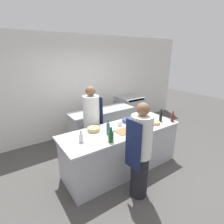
{
  "coord_description": "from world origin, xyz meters",
  "views": [
    {
      "loc": [
        -1.94,
        -2.48,
        2.31
      ],
      "look_at": [
        0.0,
        0.35,
        1.15
      ],
      "focal_mm": 28.0,
      "sensor_mm": 36.0,
      "label": 1
    }
  ],
  "objects_px": {
    "bottle_wine": "(81,137)",
    "bowl_ceramic_blue": "(144,129)",
    "chef_at_stove": "(92,124)",
    "bottle_cooking_oil": "(108,128)",
    "bottle_olive_oil": "(172,117)",
    "cup": "(120,123)",
    "oven_range": "(129,111)",
    "bowl_mixing_large": "(154,123)",
    "bowl_wooden_salad": "(94,129)",
    "bottle_vinegar": "(161,116)",
    "bowl_prep_small": "(128,120)",
    "chef_at_prep_near": "(140,152)",
    "bottle_sauce": "(111,136)"
  },
  "relations": [
    {
      "from": "bottle_sauce",
      "to": "cup",
      "type": "height_order",
      "value": "bottle_sauce"
    },
    {
      "from": "bottle_wine",
      "to": "bowl_mixing_large",
      "type": "distance_m",
      "value": 1.61
    },
    {
      "from": "chef_at_prep_near",
      "to": "bowl_prep_small",
      "type": "height_order",
      "value": "chef_at_prep_near"
    },
    {
      "from": "bottle_olive_oil",
      "to": "bowl_prep_small",
      "type": "xyz_separation_m",
      "value": [
        -0.82,
        0.52,
        -0.06
      ]
    },
    {
      "from": "bowl_wooden_salad",
      "to": "cup",
      "type": "height_order",
      "value": "cup"
    },
    {
      "from": "bowl_wooden_salad",
      "to": "bowl_mixing_large",
      "type": "bearing_deg",
      "value": -18.3
    },
    {
      "from": "bottle_vinegar",
      "to": "bottle_sauce",
      "type": "relative_size",
      "value": 1.06
    },
    {
      "from": "bottle_olive_oil",
      "to": "cup",
      "type": "bearing_deg",
      "value": 157.18
    },
    {
      "from": "bowl_wooden_salad",
      "to": "cup",
      "type": "relative_size",
      "value": 2.48
    },
    {
      "from": "bottle_cooking_oil",
      "to": "cup",
      "type": "height_order",
      "value": "bottle_cooking_oil"
    },
    {
      "from": "bottle_olive_oil",
      "to": "bowl_mixing_large",
      "type": "height_order",
      "value": "bottle_olive_oil"
    },
    {
      "from": "oven_range",
      "to": "chef_at_prep_near",
      "type": "relative_size",
      "value": 0.59
    },
    {
      "from": "bowl_prep_small",
      "to": "chef_at_stove",
      "type": "bearing_deg",
      "value": 144.68
    },
    {
      "from": "bottle_wine",
      "to": "cup",
      "type": "bearing_deg",
      "value": 11.18
    },
    {
      "from": "bowl_prep_small",
      "to": "bowl_ceramic_blue",
      "type": "xyz_separation_m",
      "value": [
        -0.02,
        -0.52,
        -0.01
      ]
    },
    {
      "from": "bottle_vinegar",
      "to": "bowl_prep_small",
      "type": "relative_size",
      "value": 1.09
    },
    {
      "from": "bowl_wooden_salad",
      "to": "cup",
      "type": "xyz_separation_m",
      "value": [
        0.57,
        -0.07,
        0.01
      ]
    },
    {
      "from": "cup",
      "to": "bottle_vinegar",
      "type": "bearing_deg",
      "value": -18.67
    },
    {
      "from": "bottle_cooking_oil",
      "to": "bowl_prep_small",
      "type": "bearing_deg",
      "value": 21.12
    },
    {
      "from": "cup",
      "to": "chef_at_prep_near",
      "type": "bearing_deg",
      "value": -106.25
    },
    {
      "from": "bottle_vinegar",
      "to": "bottle_wine",
      "type": "relative_size",
      "value": 1.35
    },
    {
      "from": "bottle_vinegar",
      "to": "bottle_cooking_oil",
      "type": "relative_size",
      "value": 0.94
    },
    {
      "from": "bottle_vinegar",
      "to": "bottle_wine",
      "type": "xyz_separation_m",
      "value": [
        -1.83,
        0.11,
        -0.03
      ]
    },
    {
      "from": "bottle_olive_oil",
      "to": "bowl_ceramic_blue",
      "type": "bearing_deg",
      "value": 179.76
    },
    {
      "from": "bowl_prep_small",
      "to": "bowl_wooden_salad",
      "type": "relative_size",
      "value": 1.06
    },
    {
      "from": "bottle_olive_oil",
      "to": "bowl_wooden_salad",
      "type": "relative_size",
      "value": 0.98
    },
    {
      "from": "bottle_wine",
      "to": "bowl_ceramic_blue",
      "type": "bearing_deg",
      "value": -12.6
    },
    {
      "from": "oven_range",
      "to": "bottle_sauce",
      "type": "xyz_separation_m",
      "value": [
        -2.12,
        -2.05,
        0.52
      ]
    },
    {
      "from": "oven_range",
      "to": "bottle_wine",
      "type": "height_order",
      "value": "bottle_wine"
    },
    {
      "from": "bottle_olive_oil",
      "to": "cup",
      "type": "distance_m",
      "value": 1.18
    },
    {
      "from": "chef_at_prep_near",
      "to": "bottle_vinegar",
      "type": "distance_m",
      "value": 1.31
    },
    {
      "from": "bowl_mixing_large",
      "to": "bowl_ceramic_blue",
      "type": "distance_m",
      "value": 0.43
    },
    {
      "from": "bottle_cooking_oil",
      "to": "cup",
      "type": "bearing_deg",
      "value": 25.97
    },
    {
      "from": "oven_range",
      "to": "chef_at_prep_near",
      "type": "height_order",
      "value": "chef_at_prep_near"
    },
    {
      "from": "chef_at_stove",
      "to": "bottle_olive_oil",
      "type": "bearing_deg",
      "value": 41.82
    },
    {
      "from": "cup",
      "to": "chef_at_stove",
      "type": "bearing_deg",
      "value": 125.66
    },
    {
      "from": "bottle_olive_oil",
      "to": "cup",
      "type": "relative_size",
      "value": 2.43
    },
    {
      "from": "bottle_vinegar",
      "to": "bottle_cooking_oil",
      "type": "distance_m",
      "value": 1.31
    },
    {
      "from": "bottle_olive_oil",
      "to": "bottle_sauce",
      "type": "height_order",
      "value": "bottle_sauce"
    },
    {
      "from": "bottle_olive_oil",
      "to": "bowl_prep_small",
      "type": "distance_m",
      "value": 0.97
    },
    {
      "from": "chef_at_stove",
      "to": "bottle_cooking_oil",
      "type": "height_order",
      "value": "chef_at_stove"
    },
    {
      "from": "chef_at_stove",
      "to": "bowl_wooden_salad",
      "type": "distance_m",
      "value": 0.49
    },
    {
      "from": "oven_range",
      "to": "bowl_ceramic_blue",
      "type": "bearing_deg",
      "value": -123.25
    },
    {
      "from": "chef_at_prep_near",
      "to": "bottle_cooking_oil",
      "type": "bearing_deg",
      "value": 8.67
    },
    {
      "from": "bottle_cooking_oil",
      "to": "bowl_wooden_salad",
      "type": "xyz_separation_m",
      "value": [
        -0.15,
        0.28,
        -0.08
      ]
    },
    {
      "from": "bottle_olive_oil",
      "to": "bottle_cooking_oil",
      "type": "distance_m",
      "value": 1.52
    },
    {
      "from": "chef_at_prep_near",
      "to": "bottle_wine",
      "type": "xyz_separation_m",
      "value": [
        -0.68,
        0.71,
        0.16
      ]
    },
    {
      "from": "chef_at_stove",
      "to": "bottle_cooking_oil",
      "type": "distance_m",
      "value": 0.74
    },
    {
      "from": "oven_range",
      "to": "chef_at_stove",
      "type": "bearing_deg",
      "value": -151.4
    },
    {
      "from": "oven_range",
      "to": "bowl_prep_small",
      "type": "height_order",
      "value": "same"
    }
  ]
}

